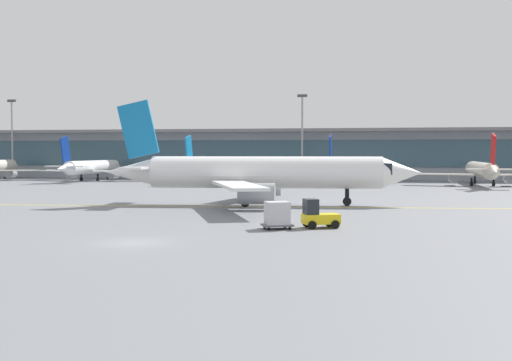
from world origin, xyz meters
TOP-DOWN VIEW (x-y plane):
  - ground_plane at (0.00, 0.00)m, footprint 400.00×400.00m
  - taxiway_centreline_stripe at (3.17, 26.01)m, footprint 109.45×11.68m
  - terminal_concourse at (0.00, 90.61)m, footprint 172.24×11.00m
  - gate_airplane_1 at (-37.10, 74.03)m, footprint 22.51×24.20m
  - gate_airplane_2 at (-15.36, 73.97)m, footprint 22.48×24.22m
  - gate_airplane_3 at (6.58, 74.03)m, footprint 22.52×24.17m
  - gate_airplane_4 at (29.90, 69.85)m, footprint 22.52×24.17m
  - taxiing_regional_jet at (2.76, 27.97)m, footprint 32.44×30.00m
  - baggage_tug at (10.22, 9.52)m, footprint 2.94×2.38m
  - cargo_dolly_lead at (7.45, 8.36)m, footprint 2.55×2.29m
  - apron_light_mast_0 at (-58.77, 83.56)m, footprint 1.80×0.36m
  - apron_light_mast_1 at (0.25, 82.08)m, footprint 1.80×0.36m

SIDE VIEW (x-z plane):
  - ground_plane at x=0.00m, z-range 0.00..0.00m
  - taxiway_centreline_stripe at x=3.17m, z-range 0.00..0.01m
  - baggage_tug at x=10.22m, z-range -0.16..1.94m
  - cargo_dolly_lead at x=7.45m, z-range 0.08..2.02m
  - gate_airplane_1 at x=-37.10m, z-range -1.61..6.42m
  - gate_airplane_2 at x=-15.36m, z-range -1.61..6.42m
  - gate_airplane_3 at x=6.58m, z-range -1.61..6.42m
  - gate_airplane_4 at x=29.90m, z-range -1.61..6.42m
  - taxiing_regional_jet at x=2.76m, z-range -2.15..8.59m
  - terminal_concourse at x=0.00m, z-range 0.12..9.72m
  - apron_light_mast_1 at x=0.25m, z-range 0.70..16.40m
  - apron_light_mast_0 at x=-58.77m, z-range 0.70..16.43m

